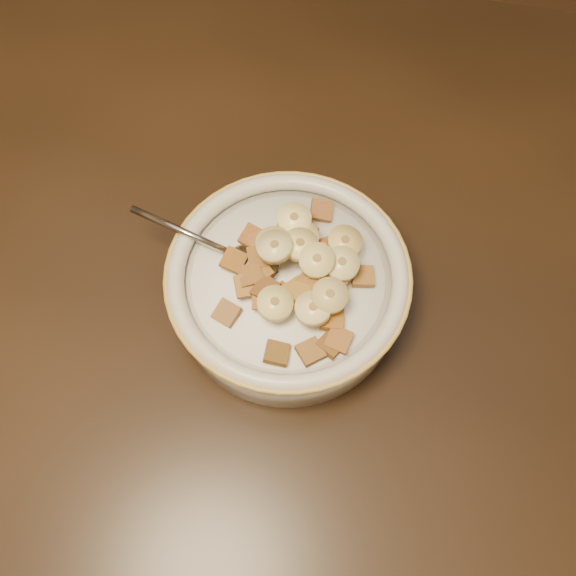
% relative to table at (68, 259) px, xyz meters
% --- Properties ---
extents(floor, '(4.00, 4.50, 0.10)m').
position_rel_table_xyz_m(floor, '(0.00, 0.00, -0.78)').
color(floor, '#422816').
rests_on(floor, ground).
extents(table, '(1.42, 0.93, 0.04)m').
position_rel_table_xyz_m(table, '(0.00, 0.00, 0.00)').
color(table, black).
rests_on(table, floor).
extents(chair, '(0.52, 0.52, 0.95)m').
position_rel_table_xyz_m(chair, '(-0.03, 0.57, -0.26)').
color(chair, black).
rests_on(chair, floor).
extents(cereal_bowl, '(0.21, 0.21, 0.05)m').
position_rel_table_xyz_m(cereal_bowl, '(0.24, -0.00, 0.05)').
color(cereal_bowl, silver).
rests_on(cereal_bowl, table).
extents(milk, '(0.18, 0.18, 0.00)m').
position_rel_table_xyz_m(milk, '(0.24, -0.00, 0.07)').
color(milk, white).
rests_on(milk, cereal_bowl).
extents(spoon, '(0.06, 0.05, 0.01)m').
position_rel_table_xyz_m(spoon, '(0.20, 0.00, 0.08)').
color(spoon, gray).
rests_on(spoon, cereal_bowl).
extents(cereal_square_0, '(0.03, 0.03, 0.01)m').
position_rel_table_xyz_m(cereal_square_0, '(0.26, -0.03, 0.09)').
color(cereal_square_0, '#885C19').
rests_on(cereal_square_0, milk).
extents(cereal_square_1, '(0.03, 0.03, 0.01)m').
position_rel_table_xyz_m(cereal_square_1, '(0.26, -0.01, 0.09)').
color(cereal_square_1, brown).
rests_on(cereal_square_1, milk).
extents(cereal_square_2, '(0.03, 0.03, 0.01)m').
position_rel_table_xyz_m(cereal_square_2, '(0.21, -0.02, 0.09)').
color(cereal_square_2, brown).
rests_on(cereal_square_2, milk).
extents(cereal_square_3, '(0.02, 0.02, 0.01)m').
position_rel_table_xyz_m(cereal_square_3, '(0.30, 0.01, 0.08)').
color(cereal_square_3, brown).
rests_on(cereal_square_3, milk).
extents(cereal_square_4, '(0.03, 0.03, 0.01)m').
position_rel_table_xyz_m(cereal_square_4, '(0.22, 0.03, 0.08)').
color(cereal_square_4, '#955527').
rests_on(cereal_square_4, milk).
extents(cereal_square_5, '(0.02, 0.02, 0.01)m').
position_rel_table_xyz_m(cereal_square_5, '(0.27, 0.01, 0.08)').
color(cereal_square_5, brown).
rests_on(cereal_square_5, milk).
extents(cereal_square_6, '(0.03, 0.03, 0.01)m').
position_rel_table_xyz_m(cereal_square_6, '(0.24, -0.03, 0.09)').
color(cereal_square_6, brown).
rests_on(cereal_square_6, milk).
extents(cereal_square_7, '(0.03, 0.03, 0.01)m').
position_rel_table_xyz_m(cereal_square_7, '(0.21, -0.00, 0.09)').
color(cereal_square_7, brown).
rests_on(cereal_square_7, milk).
extents(cereal_square_8, '(0.02, 0.02, 0.01)m').
position_rel_table_xyz_m(cereal_square_8, '(0.19, -0.00, 0.08)').
color(cereal_square_8, brown).
rests_on(cereal_square_8, milk).
extents(cereal_square_9, '(0.03, 0.03, 0.01)m').
position_rel_table_xyz_m(cereal_square_9, '(0.25, -0.02, 0.09)').
color(cereal_square_9, olive).
rests_on(cereal_square_9, milk).
extents(cereal_square_10, '(0.02, 0.02, 0.01)m').
position_rel_table_xyz_m(cereal_square_10, '(0.25, 0.07, 0.08)').
color(cereal_square_10, brown).
rests_on(cereal_square_10, milk).
extents(cereal_square_11, '(0.03, 0.03, 0.01)m').
position_rel_table_xyz_m(cereal_square_11, '(0.20, 0.02, 0.08)').
color(cereal_square_11, brown).
rests_on(cereal_square_11, milk).
extents(cereal_square_12, '(0.03, 0.03, 0.01)m').
position_rel_table_xyz_m(cereal_square_12, '(0.26, 0.02, 0.09)').
color(cereal_square_12, '#935122').
rests_on(cereal_square_12, milk).
extents(cereal_square_13, '(0.03, 0.03, 0.01)m').
position_rel_table_xyz_m(cereal_square_13, '(0.27, -0.07, 0.08)').
color(cereal_square_13, olive).
rests_on(cereal_square_13, milk).
extents(cereal_square_14, '(0.02, 0.02, 0.01)m').
position_rel_table_xyz_m(cereal_square_14, '(0.28, -0.04, 0.08)').
color(cereal_square_14, brown).
rests_on(cereal_square_14, milk).
extents(cereal_square_15, '(0.03, 0.03, 0.01)m').
position_rel_table_xyz_m(cereal_square_15, '(0.19, -0.05, 0.08)').
color(cereal_square_15, '#996035').
rests_on(cereal_square_15, milk).
extents(cereal_square_16, '(0.02, 0.03, 0.01)m').
position_rel_table_xyz_m(cereal_square_16, '(0.20, 0.02, 0.08)').
color(cereal_square_16, brown).
rests_on(cereal_square_16, milk).
extents(cereal_square_17, '(0.03, 0.03, 0.01)m').
position_rel_table_xyz_m(cereal_square_17, '(0.27, 0.03, 0.08)').
color(cereal_square_17, brown).
rests_on(cereal_square_17, milk).
extents(cereal_square_18, '(0.03, 0.03, 0.01)m').
position_rel_table_xyz_m(cereal_square_18, '(0.20, -0.03, 0.09)').
color(cereal_square_18, olive).
rests_on(cereal_square_18, milk).
extents(cereal_square_19, '(0.03, 0.03, 0.01)m').
position_rel_table_xyz_m(cereal_square_19, '(0.22, -0.03, 0.09)').
color(cereal_square_19, brown).
rests_on(cereal_square_19, milk).
extents(cereal_square_20, '(0.02, 0.02, 0.01)m').
position_rel_table_xyz_m(cereal_square_20, '(0.28, -0.01, 0.09)').
color(cereal_square_20, brown).
rests_on(cereal_square_20, milk).
extents(cereal_square_21, '(0.03, 0.03, 0.01)m').
position_rel_table_xyz_m(cereal_square_21, '(0.29, -0.06, 0.08)').
color(cereal_square_21, brown).
rests_on(cereal_square_21, milk).
extents(cereal_square_22, '(0.02, 0.02, 0.01)m').
position_rel_table_xyz_m(cereal_square_22, '(0.24, -0.08, 0.08)').
color(cereal_square_22, brown).
rests_on(cereal_square_22, milk).
extents(cereal_square_23, '(0.03, 0.03, 0.01)m').
position_rel_table_xyz_m(cereal_square_23, '(0.22, -0.03, 0.09)').
color(cereal_square_23, brown).
rests_on(cereal_square_23, milk).
extents(cereal_square_24, '(0.02, 0.02, 0.01)m').
position_rel_table_xyz_m(cereal_square_24, '(0.29, -0.06, 0.08)').
color(cereal_square_24, brown).
rests_on(cereal_square_24, milk).
extents(cereal_square_25, '(0.02, 0.02, 0.01)m').
position_rel_table_xyz_m(cereal_square_25, '(0.24, 0.03, 0.09)').
color(cereal_square_25, brown).
rests_on(cereal_square_25, milk).
extents(cereal_square_26, '(0.03, 0.03, 0.01)m').
position_rel_table_xyz_m(cereal_square_26, '(0.21, -0.01, 0.09)').
color(cereal_square_26, brown).
rests_on(cereal_square_26, milk).
extents(cereal_square_27, '(0.03, 0.03, 0.01)m').
position_rel_table_xyz_m(cereal_square_27, '(0.21, 0.02, 0.09)').
color(cereal_square_27, '#93531A').
rests_on(cereal_square_27, milk).
extents(cereal_square_28, '(0.02, 0.02, 0.01)m').
position_rel_table_xyz_m(cereal_square_28, '(0.22, -0.04, 0.09)').
color(cereal_square_28, brown).
rests_on(cereal_square_28, milk).
extents(banana_slice_0, '(0.04, 0.04, 0.01)m').
position_rel_table_xyz_m(banana_slice_0, '(0.27, -0.04, 0.09)').
color(banana_slice_0, beige).
rests_on(banana_slice_0, milk).
extents(banana_slice_1, '(0.04, 0.04, 0.02)m').
position_rel_table_xyz_m(banana_slice_1, '(0.26, 0.00, 0.10)').
color(banana_slice_1, tan).
rests_on(banana_slice_1, milk).
extents(banana_slice_2, '(0.04, 0.04, 0.01)m').
position_rel_table_xyz_m(banana_slice_2, '(0.28, -0.03, 0.10)').
color(banana_slice_2, tan).
rests_on(banana_slice_2, milk).
extents(banana_slice_3, '(0.04, 0.04, 0.01)m').
position_rel_table_xyz_m(banana_slice_3, '(0.23, -0.04, 0.10)').
color(banana_slice_3, '#E2D070').
rests_on(banana_slice_3, milk).
extents(banana_slice_4, '(0.04, 0.04, 0.01)m').
position_rel_table_xyz_m(banana_slice_4, '(0.28, 0.01, 0.10)').
color(banana_slice_4, '#DFC480').
rests_on(banana_slice_4, milk).
extents(banana_slice_5, '(0.04, 0.04, 0.01)m').
position_rel_table_xyz_m(banana_slice_5, '(0.23, 0.04, 0.10)').
color(banana_slice_5, '#FEF181').
rests_on(banana_slice_5, milk).
extents(banana_slice_6, '(0.04, 0.04, 0.01)m').
position_rel_table_xyz_m(banana_slice_6, '(0.24, 0.01, 0.10)').
color(banana_slice_6, '#E3CC6E').
rests_on(banana_slice_6, milk).
extents(banana_slice_7, '(0.04, 0.04, 0.01)m').
position_rel_table_xyz_m(banana_slice_7, '(0.28, 0.03, 0.09)').
color(banana_slice_7, '#D0BB65').
rests_on(banana_slice_7, milk).
extents(banana_slice_8, '(0.04, 0.04, 0.02)m').
position_rel_table_xyz_m(banana_slice_8, '(0.22, 0.00, 0.11)').
color(banana_slice_8, '#CEBD85').
rests_on(banana_slice_8, milk).
extents(banana_slice_9, '(0.04, 0.04, 0.01)m').
position_rel_table_xyz_m(banana_slice_9, '(0.24, 0.02, 0.10)').
color(banana_slice_9, beige).
rests_on(banana_slice_9, milk).
extents(banana_slice_10, '(0.04, 0.04, 0.01)m').
position_rel_table_xyz_m(banana_slice_10, '(0.22, 0.01, 0.10)').
color(banana_slice_10, '#D9C27B').
rests_on(banana_slice_10, milk).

